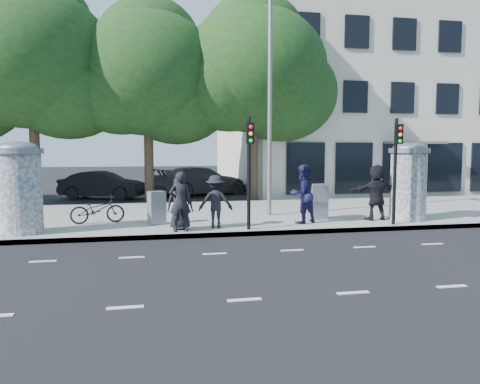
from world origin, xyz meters
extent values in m
plane|color=black|center=(0.00, 0.00, 0.00)|extent=(120.00, 120.00, 0.00)
cube|color=gray|center=(0.00, 7.50, 0.07)|extent=(40.00, 8.00, 0.15)
cube|color=slate|center=(0.00, 3.55, 0.07)|extent=(40.00, 0.10, 0.16)
cube|color=silver|center=(0.00, -2.20, 0.00)|extent=(32.00, 0.12, 0.01)
cube|color=silver|center=(0.00, 1.40, 0.00)|extent=(32.00, 0.12, 0.01)
cylinder|color=beige|center=(-7.20, 4.50, 1.30)|extent=(1.20, 1.20, 2.30)
cylinder|color=slate|center=(-7.20, 4.50, 2.53)|extent=(1.36, 1.36, 0.16)
ellipsoid|color=slate|center=(-7.20, 4.50, 2.61)|extent=(1.10, 1.10, 0.38)
cylinder|color=beige|center=(5.20, 4.70, 1.30)|extent=(1.20, 1.20, 2.30)
cylinder|color=slate|center=(5.20, 4.70, 2.53)|extent=(1.36, 1.36, 0.16)
ellipsoid|color=slate|center=(5.20, 4.70, 2.61)|extent=(1.10, 1.10, 0.38)
cylinder|color=black|center=(-0.60, 3.85, 1.85)|extent=(0.11, 0.11, 3.40)
cube|color=black|center=(-0.60, 3.67, 3.05)|extent=(0.22, 0.14, 0.62)
cylinder|color=black|center=(4.20, 3.85, 1.85)|extent=(0.11, 0.11, 3.40)
cube|color=black|center=(4.20, 3.67, 3.05)|extent=(0.22, 0.14, 0.62)
cylinder|color=slate|center=(0.80, 6.70, 4.15)|extent=(0.16, 0.16, 8.00)
cylinder|color=#38281C|center=(-8.50, 12.50, 2.36)|extent=(0.44, 0.44, 4.73)
ellipsoid|color=#133615|center=(-8.50, 12.50, 6.51)|extent=(7.20, 7.20, 6.12)
cylinder|color=#38281C|center=(-3.50, 12.70, 2.21)|extent=(0.44, 0.44, 4.41)
ellipsoid|color=#133615|center=(-3.50, 12.70, 6.08)|extent=(6.80, 6.80, 5.78)
cylinder|color=#38281C|center=(1.50, 12.30, 2.29)|extent=(0.44, 0.44, 4.59)
ellipsoid|color=#133615|center=(1.50, 12.30, 6.32)|extent=(7.00, 7.00, 5.95)
cube|color=beige|center=(12.00, 20.00, 6.00)|extent=(20.00, 15.00, 12.00)
cube|color=black|center=(12.00, 12.45, 1.60)|extent=(18.00, 0.10, 2.60)
cube|color=#59544C|center=(10.00, 12.10, 2.90)|extent=(3.20, 0.90, 0.12)
cube|color=#194C8C|center=(2.50, 12.45, 3.20)|extent=(1.60, 0.06, 0.30)
imported|color=black|center=(-2.64, 4.23, 0.96)|extent=(0.85, 0.61, 1.61)
imported|color=black|center=(-2.66, 3.86, 1.04)|extent=(0.69, 0.50, 1.77)
imported|color=#201E4C|center=(1.39, 4.70, 1.11)|extent=(1.14, 1.03, 1.92)
imported|color=black|center=(-1.54, 4.35, 0.96)|extent=(1.12, 0.72, 1.63)
imported|color=black|center=(4.08, 4.82, 1.11)|extent=(1.77, 0.64, 1.91)
imported|color=black|center=(-5.22, 5.96, 0.60)|extent=(0.93, 1.81, 0.91)
cube|color=gray|center=(-3.32, 5.36, 0.69)|extent=(0.61, 0.53, 1.08)
cube|color=gray|center=(2.20, 5.38, 0.76)|extent=(0.60, 0.45, 1.22)
imported|color=slate|center=(-11.17, 16.89, 0.67)|extent=(1.63, 3.97, 1.35)
imported|color=black|center=(-5.87, 15.18, 0.71)|extent=(2.81, 4.57, 1.42)
imported|color=#4F5056|center=(-0.63, 16.22, 0.79)|extent=(4.20, 5.84, 1.57)
camera|label=1|loc=(-3.61, -9.86, 2.60)|focal=35.00mm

